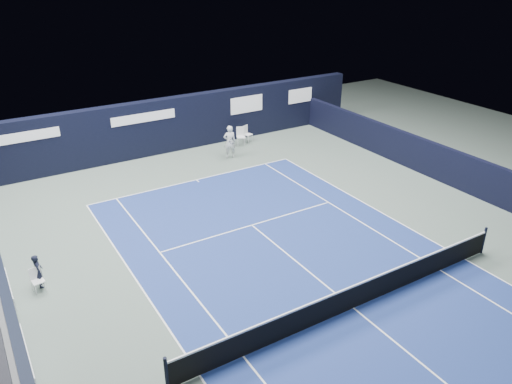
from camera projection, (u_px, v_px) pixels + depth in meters
ground at (316, 277)px, 17.63m from camera, size 48.00×48.00×0.00m
court_surface at (354, 308)px, 16.09m from camera, size 10.97×23.77×0.01m
enclosure_wall_right at (433, 160)px, 25.25m from camera, size 0.30×22.00×1.80m
folding_chair_back_a at (241, 135)px, 29.67m from camera, size 0.62×0.61×1.09m
folding_chair_back_b at (247, 133)px, 30.19m from camera, size 0.58×0.57×1.01m
line_judge_chair at (37, 278)px, 16.76m from camera, size 0.43×0.42×0.86m
line_judge at (38, 271)px, 16.91m from camera, size 0.32×0.46×1.24m
court_markings at (354, 308)px, 16.08m from camera, size 11.03×23.83×0.00m
tennis_net at (355, 296)px, 15.87m from camera, size 12.90×0.10×1.10m
back_sponsor_wall at (160, 126)px, 28.14m from camera, size 26.00×0.63×3.10m
side_barrier_left at (5, 290)px, 15.98m from camera, size 0.33×22.00×1.20m
tennis_player at (230, 142)px, 27.65m from camera, size 0.78×0.92×1.86m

